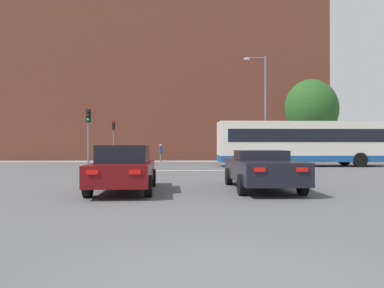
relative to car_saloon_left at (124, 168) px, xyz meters
name	(u,v)px	position (x,y,z in m)	size (l,w,h in m)	color
ground_plane	(229,282)	(2.25, -8.20, -0.76)	(400.00, 400.00, 0.00)	#545456
stop_line_strip	(185,170)	(2.25, 10.00, -0.76)	(9.46, 0.30, 0.01)	silver
far_pavement	(181,161)	(2.25, 22.75, -0.76)	(70.51, 2.50, 0.01)	gray
brick_civic_building	(168,70)	(0.89, 33.13, 9.84)	(34.32, 15.58, 22.77)	brown
car_saloon_left	(124,168)	(0.00, 0.00, 0.00)	(2.00, 4.59, 1.51)	#600C0F
car_roadster_right	(261,169)	(4.61, 0.34, -0.06)	(2.10, 4.92, 1.33)	black
bus_crossing_lead	(301,142)	(10.74, 14.11, 0.95)	(11.93, 2.65, 3.18)	silver
traffic_light_near_left	(88,129)	(-3.71, 11.21, 1.79)	(0.26, 0.31, 3.76)	slate
traffic_light_far_left	(114,134)	(-3.98, 22.46, 1.79)	(0.26, 0.31, 3.76)	slate
street_lamp_junction	(262,100)	(8.41, 16.26, 4.24)	(1.77, 0.36, 8.41)	slate
pedestrian_waiting	(273,150)	(11.10, 23.28, 0.32)	(0.32, 0.44, 1.82)	brown
pedestrian_walking_east	(161,151)	(0.37, 22.19, 0.18)	(0.31, 0.44, 1.62)	brown
tree_by_building	(308,110)	(15.84, 26.93, 4.55)	(6.33, 6.33, 8.65)	#4C3823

